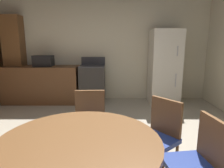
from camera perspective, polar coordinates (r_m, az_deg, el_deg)
ground_plane at (r=2.60m, az=-4.24°, el=-22.41°), size 14.00×14.00×0.00m
wall_back at (r=5.13m, az=-2.05°, el=10.70°), size 5.51×0.12×2.70m
kitchen_counter at (r=5.14m, az=-19.71°, el=-0.12°), size 1.80×0.60×0.90m
pantry_column at (r=5.49m, az=-26.28°, el=6.42°), size 0.44×0.36×2.10m
oven_range at (r=4.86m, az=-5.69°, el=0.09°), size 0.60×0.60×1.10m
refrigerator at (r=4.88m, az=14.88°, el=4.70°), size 0.68×0.68×1.76m
microwave at (r=5.03m, az=-19.33°, el=6.36°), size 0.44×0.32×0.26m
dining_table at (r=1.61m, az=-9.51°, el=-20.62°), size 1.23×1.23×0.76m
chair_east at (r=1.90m, az=23.76°, el=-19.71°), size 0.45×0.45×0.87m
chair_northeast at (r=2.24m, az=13.35°, el=-13.87°), size 0.56×0.56×0.87m
chair_north at (r=2.52m, az=-6.55°, el=-10.61°), size 0.41×0.41×0.87m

